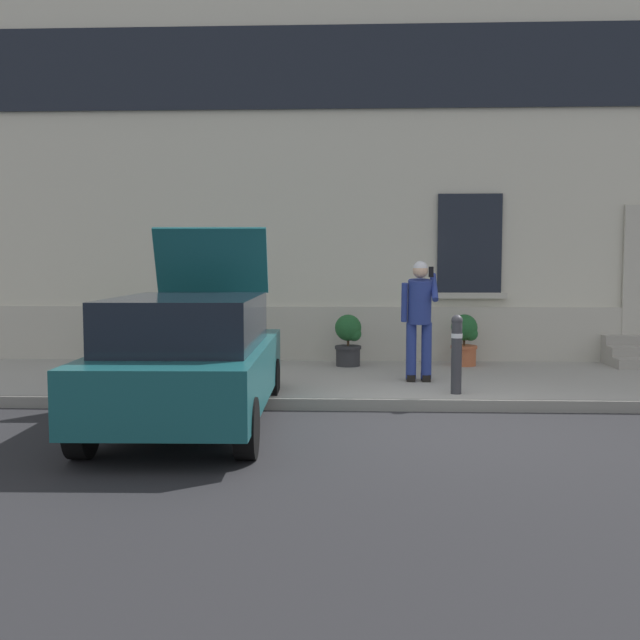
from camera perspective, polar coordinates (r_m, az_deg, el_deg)
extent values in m
plane|color=#232326|center=(8.65, 8.00, -8.16)|extent=(80.00, 80.00, 0.00)
cube|color=#99968E|center=(11.38, 6.63, -4.69)|extent=(24.00, 3.60, 0.15)
cube|color=gray|center=(9.55, 7.46, -6.48)|extent=(24.00, 0.12, 0.15)
cube|color=beige|center=(13.85, 6.00, 12.22)|extent=(24.00, 1.40, 7.50)
cube|color=#BCB7A8|center=(13.07, 6.08, -1.39)|extent=(24.00, 0.08, 1.10)
cube|color=black|center=(13.13, 11.41, 5.79)|extent=(1.10, 0.06, 1.70)
cube|color=#BCB7A8|center=(13.11, 11.36, 1.86)|extent=(1.30, 0.12, 0.10)
cube|color=black|center=(13.41, 6.26, 18.79)|extent=(16.80, 0.06, 1.40)
cube|color=#165156|center=(8.62, -9.86, -4.03)|extent=(1.85, 4.04, 0.64)
cube|color=black|center=(8.41, -10.10, -0.14)|extent=(1.60, 2.44, 0.56)
cube|color=black|center=(10.62, -7.79, -3.59)|extent=(1.66, 0.14, 0.20)
cube|color=yellow|center=(10.60, -7.80, -2.63)|extent=(0.52, 0.03, 0.12)
cube|color=#B21414|center=(10.70, -11.82, -1.21)|extent=(0.16, 0.04, 0.18)
cube|color=#B21414|center=(10.47, -3.73, -1.25)|extent=(0.16, 0.04, 0.18)
cube|color=#165156|center=(9.96, -8.36, 4.54)|extent=(1.50, 0.40, 0.87)
cylinder|color=black|center=(7.55, -17.85, -7.88)|extent=(0.21, 0.60, 0.60)
cylinder|color=black|center=(7.20, -5.66, -8.28)|extent=(0.21, 0.60, 0.60)
cylinder|color=black|center=(10.19, -12.75, -4.57)|extent=(0.21, 0.60, 0.60)
cylinder|color=black|center=(9.94, -3.78, -4.70)|extent=(0.21, 0.60, 0.60)
cylinder|color=#333338|center=(9.93, 10.43, -2.88)|extent=(0.14, 0.14, 0.95)
sphere|color=#333338|center=(9.88, 10.48, -0.03)|extent=(0.15, 0.15, 0.15)
cylinder|color=silver|center=(9.89, 10.46, -1.19)|extent=(0.15, 0.15, 0.06)
cylinder|color=navy|center=(10.84, 7.01, -2.35)|extent=(0.15, 0.15, 0.82)
cube|color=black|center=(10.96, 6.97, -4.39)|extent=(0.12, 0.28, 0.10)
cylinder|color=navy|center=(10.86, 8.17, -2.35)|extent=(0.15, 0.15, 0.82)
cube|color=black|center=(10.98, 8.12, -4.39)|extent=(0.12, 0.28, 0.10)
cylinder|color=navy|center=(10.75, 7.66, 1.42)|extent=(0.34, 0.42, 0.66)
sphere|color=tan|center=(10.67, 7.71, 3.79)|extent=(0.22, 0.22, 0.22)
sphere|color=silver|center=(10.67, 7.71, 3.95)|extent=(0.21, 0.21, 0.21)
cylinder|color=navy|center=(10.69, 6.50, 1.35)|extent=(0.09, 0.17, 0.57)
cylinder|color=navy|center=(10.72, 8.75, 2.51)|extent=(0.09, 0.43, 0.41)
cube|color=black|center=(10.66, 8.52, 3.67)|extent=(0.07, 0.02, 0.15)
cylinder|color=#606B38|center=(13.09, -15.07, -2.52)|extent=(0.40, 0.40, 0.34)
cylinder|color=#606B38|center=(13.07, -15.09, -1.91)|extent=(0.44, 0.44, 0.05)
cylinder|color=#47331E|center=(13.06, -15.10, -1.26)|extent=(0.04, 0.04, 0.24)
sphere|color=#4C843D|center=(13.04, -15.11, -0.47)|extent=(0.44, 0.44, 0.44)
sphere|color=#4C843D|center=(12.97, -14.75, -0.94)|extent=(0.24, 0.24, 0.24)
cylinder|color=beige|center=(12.63, -6.66, -2.65)|extent=(0.40, 0.40, 0.34)
cylinder|color=beige|center=(12.62, -6.67, -2.02)|extent=(0.44, 0.44, 0.05)
cylinder|color=#47331E|center=(12.60, -6.68, -1.34)|extent=(0.04, 0.04, 0.24)
sphere|color=#1E5628|center=(12.58, -6.68, -0.52)|extent=(0.44, 0.44, 0.44)
sphere|color=#1E5628|center=(12.53, -6.26, -1.00)|extent=(0.24, 0.24, 0.24)
cylinder|color=#2D2D30|center=(12.39, 2.17, -2.76)|extent=(0.40, 0.40, 0.34)
cylinder|color=#2D2D30|center=(12.38, 2.17, -2.12)|extent=(0.44, 0.44, 0.05)
cylinder|color=#47331E|center=(12.36, 2.17, -1.43)|extent=(0.04, 0.04, 0.24)
sphere|color=#1E5628|center=(12.34, 2.17, -0.59)|extent=(0.44, 0.44, 0.44)
sphere|color=#1E5628|center=(12.30, 2.64, -1.08)|extent=(0.24, 0.24, 0.24)
cylinder|color=#B25B38|center=(12.66, 10.98, -2.68)|extent=(0.40, 0.40, 0.34)
cylinder|color=#B25B38|center=(12.64, 10.99, -2.06)|extent=(0.44, 0.44, 0.05)
cylinder|color=#47331E|center=(12.63, 11.00, -1.38)|extent=(0.04, 0.04, 0.24)
sphere|color=#1E5628|center=(12.61, 11.02, -0.57)|extent=(0.44, 0.44, 0.44)
sphere|color=#1E5628|center=(12.59, 11.49, -1.04)|extent=(0.24, 0.24, 0.24)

